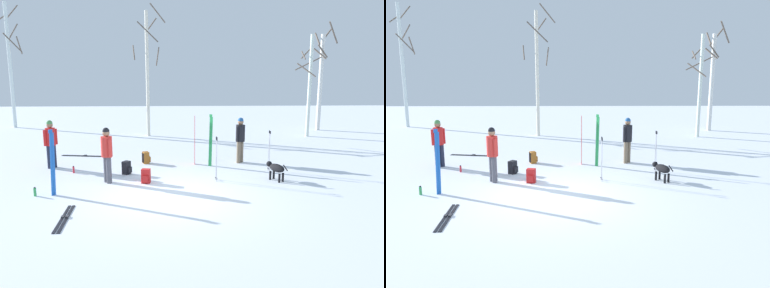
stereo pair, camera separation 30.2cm
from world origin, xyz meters
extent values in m
plane|color=white|center=(0.00, 0.00, 0.00)|extent=(60.00, 60.00, 0.00)
cylinder|color=#72604C|center=(2.70, 3.94, 0.41)|extent=(0.16, 0.16, 0.82)
cylinder|color=#72604C|center=(2.58, 3.81, 0.41)|extent=(0.16, 0.16, 0.82)
cylinder|color=black|center=(2.64, 3.88, 1.13)|extent=(0.34, 0.34, 0.62)
sphere|color=#997051|center=(2.64, 3.88, 1.55)|extent=(0.22, 0.22, 0.22)
sphere|color=#265999|center=(2.64, 3.88, 1.61)|extent=(0.21, 0.21, 0.21)
cylinder|color=black|center=(2.78, 4.03, 1.11)|extent=(0.10, 0.10, 0.56)
cylinder|color=black|center=(2.50, 3.72, 1.11)|extent=(0.10, 0.10, 0.56)
cylinder|color=#1E2338|center=(-4.27, 3.27, 0.41)|extent=(0.16, 0.16, 0.82)
cylinder|color=#1E2338|center=(-4.15, 3.40, 0.41)|extent=(0.16, 0.16, 0.82)
cylinder|color=red|center=(-4.21, 3.33, 1.13)|extent=(0.34, 0.34, 0.62)
sphere|color=#997051|center=(-4.21, 3.33, 1.55)|extent=(0.22, 0.22, 0.22)
sphere|color=#4C8C4C|center=(-4.21, 3.33, 1.61)|extent=(0.21, 0.21, 0.21)
cylinder|color=red|center=(-4.35, 3.18, 1.11)|extent=(0.10, 0.10, 0.56)
cylinder|color=red|center=(-4.07, 3.49, 1.11)|extent=(0.10, 0.10, 0.56)
cylinder|color=#4C4C56|center=(-1.93, 1.49, 0.41)|extent=(0.16, 0.16, 0.82)
cylinder|color=#4C4C56|center=(-1.82, 1.34, 0.41)|extent=(0.16, 0.16, 0.82)
cylinder|color=red|center=(-1.88, 1.41, 1.13)|extent=(0.34, 0.34, 0.62)
sphere|color=#997051|center=(-1.88, 1.41, 1.55)|extent=(0.22, 0.22, 0.22)
sphere|color=black|center=(-1.88, 1.41, 1.61)|extent=(0.21, 0.21, 0.21)
cylinder|color=red|center=(-2.00, 1.58, 1.11)|extent=(0.10, 0.10, 0.56)
cylinder|color=red|center=(-1.75, 1.24, 1.11)|extent=(0.10, 0.10, 0.56)
ellipsoid|color=black|center=(3.38, 1.39, 0.41)|extent=(0.50, 0.63, 0.26)
sphere|color=black|center=(3.21, 1.68, 0.48)|extent=(0.18, 0.18, 0.18)
ellipsoid|color=black|center=(3.18, 1.73, 0.46)|extent=(0.10, 0.12, 0.06)
cylinder|color=black|center=(3.56, 1.09, 0.49)|extent=(0.13, 0.18, 0.17)
cylinder|color=black|center=(3.22, 1.52, 0.14)|extent=(0.07, 0.07, 0.28)
cylinder|color=black|center=(3.35, 1.60, 0.14)|extent=(0.07, 0.07, 0.28)
cylinder|color=black|center=(3.41, 1.18, 0.14)|extent=(0.07, 0.07, 0.28)
cylinder|color=black|center=(3.55, 1.26, 0.14)|extent=(0.07, 0.07, 0.28)
cube|color=green|center=(1.45, 3.37, 0.90)|extent=(0.10, 0.09, 1.81)
cube|color=green|center=(1.45, 3.37, 1.85)|extent=(0.05, 0.05, 0.10)
cube|color=green|center=(1.50, 3.33, 0.90)|extent=(0.10, 0.09, 1.81)
cube|color=green|center=(1.50, 3.33, 1.85)|extent=(0.05, 0.05, 0.10)
cube|color=red|center=(0.91, 3.61, 0.86)|extent=(0.02, 0.16, 1.73)
cube|color=red|center=(0.91, 3.61, 1.77)|extent=(0.02, 0.06, 0.10)
cube|color=red|center=(0.92, 3.67, 0.86)|extent=(0.02, 0.16, 1.73)
cube|color=red|center=(0.92, 3.67, 1.77)|extent=(0.02, 0.06, 0.10)
cube|color=blue|center=(-3.12, 0.28, 0.87)|extent=(0.10, 0.11, 1.75)
cube|color=blue|center=(-3.12, 0.28, 1.79)|extent=(0.05, 0.06, 0.10)
cube|color=blue|center=(-3.15, 0.23, 0.87)|extent=(0.10, 0.11, 1.75)
cube|color=blue|center=(-3.15, 0.23, 1.79)|extent=(0.05, 0.06, 0.10)
cube|color=black|center=(-2.30, -1.49, 0.01)|extent=(0.20, 1.69, 0.02)
cube|color=#333338|center=(-2.31, -1.44, 0.03)|extent=(0.07, 0.12, 0.03)
cube|color=black|center=(-2.40, -1.49, 0.01)|extent=(0.20, 1.69, 0.02)
cube|color=#333338|center=(-2.41, -1.44, 0.03)|extent=(0.07, 0.12, 0.03)
cube|color=black|center=(-3.58, 5.19, 0.01)|extent=(1.84, 0.37, 0.02)
cube|color=#333338|center=(-3.53, 5.18, 0.03)|extent=(0.13, 0.08, 0.03)
cube|color=black|center=(-3.56, 5.29, 0.01)|extent=(1.84, 0.37, 0.02)
cube|color=#333338|center=(-3.51, 5.28, 0.03)|extent=(0.13, 0.08, 0.03)
cylinder|color=#B2B2BC|center=(3.44, 2.70, 0.65)|extent=(0.02, 0.10, 1.30)
cylinder|color=black|center=(3.44, 2.70, 1.35)|extent=(0.04, 0.04, 0.10)
cylinder|color=black|center=(3.44, 2.70, 0.07)|extent=(0.07, 0.07, 0.01)
cylinder|color=#B2B2BC|center=(3.44, 2.57, 0.65)|extent=(0.02, 0.10, 1.30)
cylinder|color=black|center=(3.44, 2.57, 1.35)|extent=(0.04, 0.04, 0.10)
cylinder|color=black|center=(3.44, 2.57, 0.07)|extent=(0.07, 0.07, 0.01)
cylinder|color=#B2B2BC|center=(1.49, 1.57, 0.64)|extent=(0.02, 0.10, 1.29)
cylinder|color=black|center=(1.49, 1.57, 1.34)|extent=(0.04, 0.04, 0.10)
cylinder|color=black|center=(1.49, 1.57, 0.07)|extent=(0.07, 0.07, 0.01)
cylinder|color=#B2B2BC|center=(1.49, 1.42, 0.64)|extent=(0.02, 0.10, 1.29)
cylinder|color=black|center=(1.49, 1.42, 1.34)|extent=(0.04, 0.04, 0.10)
cylinder|color=black|center=(1.49, 1.42, 0.07)|extent=(0.07, 0.07, 0.01)
cube|color=black|center=(-1.44, 2.37, 0.22)|extent=(0.30, 0.32, 0.44)
cube|color=black|center=(-1.32, 2.31, 0.15)|extent=(0.14, 0.20, 0.20)
cube|color=black|center=(-1.57, 2.36, 0.22)|extent=(0.04, 0.04, 0.37)
cube|color=black|center=(-1.51, 2.49, 0.22)|extent=(0.04, 0.04, 0.37)
cube|color=red|center=(-0.70, 1.31, 0.22)|extent=(0.29, 0.24, 0.44)
cube|color=red|center=(-0.72, 1.19, 0.15)|extent=(0.20, 0.09, 0.20)
cube|color=black|center=(-0.75, 1.44, 0.22)|extent=(0.04, 0.03, 0.37)
cube|color=black|center=(-0.61, 1.42, 0.22)|extent=(0.04, 0.03, 0.37)
cube|color=#99591E|center=(-0.91, 3.88, 0.22)|extent=(0.29, 0.32, 0.44)
cube|color=#99591E|center=(-0.79, 3.93, 0.15)|extent=(0.13, 0.20, 0.20)
cube|color=black|center=(-0.99, 3.77, 0.22)|extent=(0.04, 0.04, 0.37)
cube|color=black|center=(-1.05, 3.90, 0.22)|extent=(0.04, 0.04, 0.37)
cylinder|color=green|center=(-3.64, 0.18, 0.11)|extent=(0.07, 0.07, 0.23)
cylinder|color=black|center=(-3.64, 0.18, 0.24)|extent=(0.05, 0.05, 0.02)
cylinder|color=red|center=(-3.26, 2.60, 0.11)|extent=(0.07, 0.07, 0.21)
cylinder|color=black|center=(-3.26, 2.60, 0.23)|extent=(0.04, 0.04, 0.02)
cylinder|color=silver|center=(-10.02, 13.94, 3.81)|extent=(0.21, 0.21, 7.62)
cylinder|color=brown|center=(-9.80, 14.31, 5.93)|extent=(0.82, 0.52, 0.87)
cylinder|color=brown|center=(-9.59, 13.61, 5.19)|extent=(0.76, 0.94, 1.09)
cylinder|color=brown|center=(-9.81, 14.38, 7.09)|extent=(0.94, 0.51, 0.75)
cylinder|color=brown|center=(-9.40, 14.07, 5.06)|extent=(0.33, 1.29, 0.99)
cylinder|color=brown|center=(-10.36, 14.06, 6.66)|extent=(0.31, 0.75, 0.51)
cylinder|color=silver|center=(-1.29, 10.30, 3.28)|extent=(0.18, 0.18, 6.56)
cylinder|color=brown|center=(-1.07, 10.58, 5.85)|extent=(0.65, 0.52, 0.70)
cylinder|color=brown|center=(-1.97, 10.19, 4.45)|extent=(0.29, 1.40, 0.84)
cylinder|color=brown|center=(-0.74, 10.40, 4.23)|extent=(0.27, 1.14, 0.92)
cylinder|color=brown|center=(-0.67, 9.96, 6.36)|extent=(0.75, 1.29, 0.78)
cylinder|color=brown|center=(-1.19, 9.79, 5.43)|extent=(1.07, 0.27, 1.02)
cylinder|color=silver|center=(7.32, 9.78, 2.68)|extent=(0.18, 0.18, 5.36)
cylinder|color=brown|center=(6.96, 9.41, 3.54)|extent=(0.81, 0.79, 0.74)
cylinder|color=brown|center=(6.91, 9.82, 4.30)|extent=(0.14, 0.86, 0.49)
cylinder|color=brown|center=(7.20, 10.11, 4.47)|extent=(0.73, 0.30, 0.71)
cylinder|color=brown|center=(7.41, 10.45, 3.89)|extent=(1.38, 0.26, 0.74)
cylinder|color=silver|center=(8.78, 12.06, 2.81)|extent=(0.25, 0.25, 5.61)
cylinder|color=brown|center=(8.44, 12.06, 5.35)|extent=(0.10, 0.75, 0.75)
cylinder|color=brown|center=(9.19, 11.64, 5.64)|extent=(0.95, 0.92, 1.14)
cylinder|color=brown|center=(8.98, 12.35, 5.44)|extent=(0.67, 0.50, 0.98)
cylinder|color=brown|center=(8.55, 11.79, 4.49)|extent=(0.64, 0.57, 0.65)
cylinder|color=brown|center=(8.73, 11.83, 4.60)|extent=(0.56, 0.19, 0.70)
camera|label=1|loc=(0.27, -9.62, 3.26)|focal=34.33mm
camera|label=2|loc=(0.58, -9.63, 3.26)|focal=34.33mm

